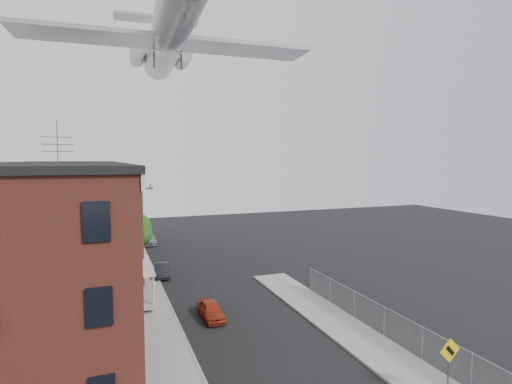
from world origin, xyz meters
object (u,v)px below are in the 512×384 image
at_px(utility_pole, 142,235).
at_px(car_far, 148,238).
at_px(airplane, 168,37).
at_px(warning_sign, 449,358).
at_px(car_near, 211,310).
at_px(car_mid, 162,270).
at_px(street_tree, 137,230).

relative_size(utility_pole, car_far, 1.92).
height_order(utility_pole, airplane, airplane).
bearing_deg(utility_pole, warning_sign, -59.52).
relative_size(car_near, car_mid, 0.95).
xyz_separation_m(warning_sign, utility_pole, (-11.20, 19.03, 2.79)).
distance_m(car_near, airplane, 24.63).
relative_size(warning_sign, car_near, 0.83).
bearing_deg(street_tree, car_mid, -73.40).
xyz_separation_m(car_near, car_far, (-1.47, 25.87, 0.11)).
xyz_separation_m(utility_pole, street_tree, (0.33, 9.92, -1.22)).
xyz_separation_m(warning_sign, car_mid, (-9.20, 23.34, -1.30)).
distance_m(warning_sign, utility_pole, 22.25).
height_order(utility_pole, car_far, utility_pole).
xyz_separation_m(street_tree, car_mid, (1.67, -5.61, -2.87)).
xyz_separation_m(car_far, airplane, (0.90, -13.15, 20.98)).
bearing_deg(car_near, utility_pole, 119.44).
bearing_deg(warning_sign, car_far, 103.10).
bearing_deg(warning_sign, car_near, 120.87).
bearing_deg(warning_sign, street_tree, 110.58).
bearing_deg(warning_sign, airplane, 107.66).
bearing_deg(street_tree, utility_pole, -91.89).
height_order(warning_sign, car_mid, warning_sign).
distance_m(street_tree, car_far, 9.97).
xyz_separation_m(utility_pole, car_mid, (2.00, 4.31, -4.09)).
height_order(street_tree, airplane, airplane).
bearing_deg(utility_pole, car_far, 83.25).
height_order(warning_sign, car_near, warning_sign).
height_order(car_near, airplane, airplane).
height_order(car_far, airplane, airplane).
distance_m(utility_pole, car_far, 19.84).
bearing_deg(street_tree, car_far, 78.20).
bearing_deg(airplane, warning_sign, -72.34).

